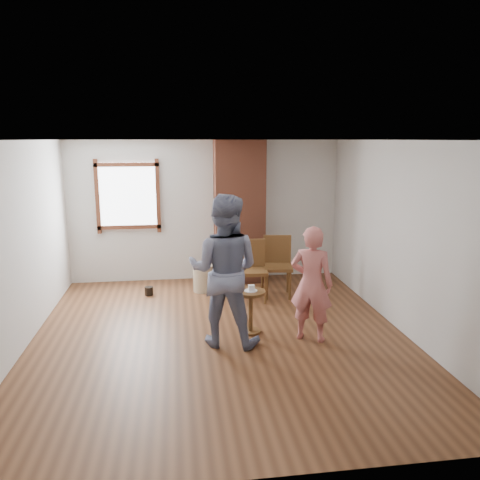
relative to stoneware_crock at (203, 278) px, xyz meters
name	(u,v)px	position (x,y,z in m)	size (l,w,h in m)	color
ground	(220,336)	(0.11, -1.96, -0.23)	(5.50, 5.50, 0.00)	brown
room_shell	(211,198)	(0.05, -1.36, 1.58)	(5.04, 5.52, 2.62)	silver
brick_chimney	(239,212)	(0.71, 0.54, 1.07)	(0.90, 0.50, 2.60)	#994F36
stoneware_crock	(203,278)	(0.00, 0.00, 0.00)	(0.36, 0.36, 0.47)	tan
dark_pot	(149,291)	(-0.94, -0.10, -0.16)	(0.14, 0.14, 0.14)	black
dining_chair_left	(252,266)	(0.77, -0.52, 0.32)	(0.49, 0.49, 0.99)	brown
dining_chair_right	(277,262)	(1.24, -0.36, 0.33)	(0.53, 0.53, 1.01)	brown
side_table	(251,305)	(0.53, -1.89, 0.17)	(0.40, 0.40, 0.60)	brown
cake_plate	(251,291)	(0.53, -1.89, 0.37)	(0.18, 0.18, 0.01)	white
cake_slice	(251,288)	(0.54, -1.89, 0.40)	(0.08, 0.07, 0.06)	white
man	(224,271)	(0.14, -2.16, 0.74)	(0.95, 0.74, 1.95)	#16173C
person_pink	(311,284)	(1.28, -2.22, 0.53)	(0.56, 0.37, 1.53)	#CA6A65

